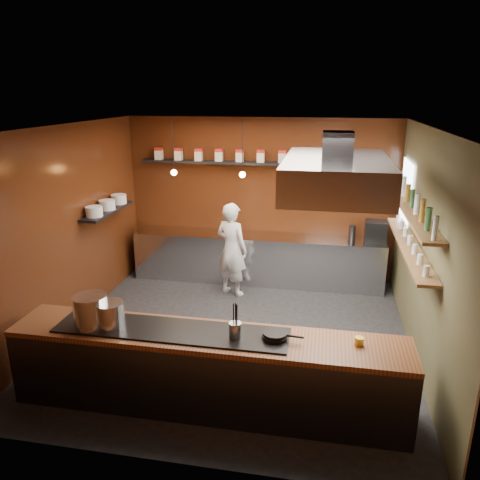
% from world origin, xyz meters
% --- Properties ---
extents(floor, '(5.00, 5.00, 0.00)m').
position_xyz_m(floor, '(0.00, 0.00, 0.00)').
color(floor, black).
rests_on(floor, ground).
extents(back_wall, '(5.00, 0.00, 5.00)m').
position_xyz_m(back_wall, '(0.00, 2.50, 1.50)').
color(back_wall, '#3C170A').
rests_on(back_wall, ground).
extents(left_wall, '(0.00, 5.00, 5.00)m').
position_xyz_m(left_wall, '(-2.50, 0.00, 1.50)').
color(left_wall, '#3C170A').
rests_on(left_wall, ground).
extents(right_wall, '(0.00, 5.00, 5.00)m').
position_xyz_m(right_wall, '(2.50, 0.00, 1.50)').
color(right_wall, '#474728').
rests_on(right_wall, ground).
extents(ceiling, '(5.00, 5.00, 0.00)m').
position_xyz_m(ceiling, '(0.00, 0.00, 3.00)').
color(ceiling, silver).
rests_on(ceiling, back_wall).
extents(window_pane, '(0.00, 1.00, 1.00)m').
position_xyz_m(window_pane, '(2.45, 1.70, 1.90)').
color(window_pane, white).
rests_on(window_pane, right_wall).
extents(prep_counter, '(4.60, 0.65, 0.90)m').
position_xyz_m(prep_counter, '(0.00, 2.17, 0.45)').
color(prep_counter, silver).
rests_on(prep_counter, floor).
extents(pass_counter, '(4.40, 0.72, 0.94)m').
position_xyz_m(pass_counter, '(-0.00, -1.60, 0.47)').
color(pass_counter, '#38383D').
rests_on(pass_counter, floor).
extents(tin_shelf, '(2.60, 0.26, 0.04)m').
position_xyz_m(tin_shelf, '(-0.90, 2.36, 2.20)').
color(tin_shelf, black).
rests_on(tin_shelf, back_wall).
extents(plate_shelf, '(0.30, 1.40, 0.04)m').
position_xyz_m(plate_shelf, '(-2.34, 1.00, 1.55)').
color(plate_shelf, black).
rests_on(plate_shelf, left_wall).
extents(bottle_shelf_upper, '(0.26, 2.80, 0.04)m').
position_xyz_m(bottle_shelf_upper, '(2.34, 0.30, 1.92)').
color(bottle_shelf_upper, olive).
rests_on(bottle_shelf_upper, right_wall).
extents(bottle_shelf_lower, '(0.26, 2.80, 0.04)m').
position_xyz_m(bottle_shelf_lower, '(2.34, 0.30, 1.45)').
color(bottle_shelf_lower, olive).
rests_on(bottle_shelf_lower, right_wall).
extents(extractor_hood, '(1.20, 2.00, 0.72)m').
position_xyz_m(extractor_hood, '(1.30, -0.40, 2.51)').
color(extractor_hood, '#38383D').
rests_on(extractor_hood, ceiling).
extents(pendant_left, '(0.10, 0.10, 0.95)m').
position_xyz_m(pendant_left, '(-1.40, 1.70, 2.15)').
color(pendant_left, black).
rests_on(pendant_left, ceiling).
extents(pendant_right, '(0.10, 0.10, 0.95)m').
position_xyz_m(pendant_right, '(-0.20, 1.70, 2.15)').
color(pendant_right, black).
rests_on(pendant_right, ceiling).
extents(storage_tins, '(2.43, 0.13, 0.22)m').
position_xyz_m(storage_tins, '(-0.75, 2.36, 2.33)').
color(storage_tins, beige).
rests_on(storage_tins, tin_shelf).
extents(plate_stacks, '(0.26, 1.16, 0.16)m').
position_xyz_m(plate_stacks, '(-2.34, 1.00, 1.65)').
color(plate_stacks, silver).
rests_on(plate_stacks, plate_shelf).
extents(bottles, '(0.06, 2.66, 0.24)m').
position_xyz_m(bottles, '(2.34, 0.30, 2.06)').
color(bottles, silver).
rests_on(bottles, bottle_shelf_upper).
extents(wine_glasses, '(0.07, 2.37, 0.13)m').
position_xyz_m(wine_glasses, '(2.34, 0.30, 1.53)').
color(wine_glasses, silver).
rests_on(wine_glasses, bottle_shelf_lower).
extents(stockpot_large, '(0.44, 0.44, 0.36)m').
position_xyz_m(stockpot_large, '(-1.29, -1.68, 1.12)').
color(stockpot_large, '#BABCC1').
rests_on(stockpot_large, pass_counter).
extents(stockpot_small, '(0.40, 0.40, 0.29)m').
position_xyz_m(stockpot_small, '(-1.07, -1.66, 1.09)').
color(stockpot_small, silver).
rests_on(stockpot_small, pass_counter).
extents(utensil_crock, '(0.14, 0.14, 0.17)m').
position_xyz_m(utensil_crock, '(0.33, -1.65, 1.03)').
color(utensil_crock, '#B0B2B7').
rests_on(utensil_crock, pass_counter).
extents(frying_pan, '(0.45, 0.28, 0.07)m').
position_xyz_m(frying_pan, '(0.75, -1.58, 0.97)').
color(frying_pan, black).
rests_on(frying_pan, pass_counter).
extents(butter_jar, '(0.10, 0.10, 0.09)m').
position_xyz_m(butter_jar, '(1.62, -1.52, 0.96)').
color(butter_jar, gold).
rests_on(butter_jar, pass_counter).
extents(espresso_machine, '(0.39, 0.37, 0.37)m').
position_xyz_m(espresso_machine, '(2.10, 2.20, 1.08)').
color(espresso_machine, black).
rests_on(espresso_machine, prep_counter).
extents(chef, '(0.71, 0.61, 1.65)m').
position_xyz_m(chef, '(-0.35, 1.52, 0.83)').
color(chef, white).
rests_on(chef, floor).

